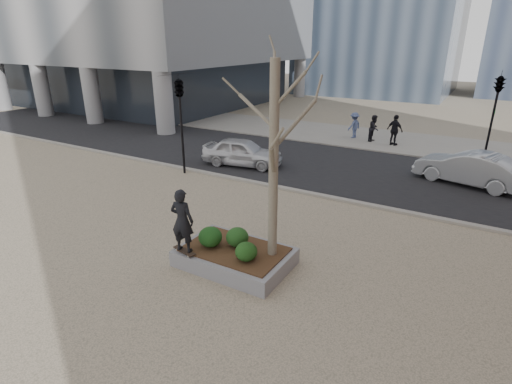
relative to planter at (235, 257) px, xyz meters
The scene contains 18 objects.
ground 1.02m from the planter, behind, with size 120.00×120.00×0.00m, color tan.
street 10.05m from the planter, 95.71° to the left, with size 60.00×8.00×0.02m, color black.
far_sidewalk 17.03m from the planter, 93.37° to the left, with size 60.00×6.00×0.02m, color gray.
planter is the anchor object (origin of this frame).
planter_mulch 0.25m from the planter, ahead, with size 2.70×1.70×0.04m, color #382314.
sycamore_tree 3.71m from the planter, 16.70° to the left, with size 2.80×2.80×6.60m, color gray, non-canonical shape.
shrub_left 0.89m from the planter, 163.03° to the right, with size 0.66×0.66×0.56m, color #133812.
shrub_middle 0.56m from the planter, 99.71° to the left, with size 0.63×0.63×0.54m, color #113715.
shrub_right 0.85m from the planter, 30.84° to the right, with size 0.58×0.58×0.49m, color #153E13.
skateboard 1.40m from the planter, 143.40° to the right, with size 0.78×0.20×0.07m, color black, non-canonical shape.
skateboarder 1.81m from the planter, 143.40° to the right, with size 0.64×0.42×1.77m, color black.
police_car 9.34m from the planter, 121.01° to the left, with size 1.58×3.94×1.34m, color silver.
car_silver 11.70m from the planter, 64.59° to the left, with size 1.51×4.32×1.42m, color #9EA1A6.
pedestrian_a 16.24m from the planter, 91.96° to the left, with size 0.78×0.60×1.60m, color black.
pedestrian_b 16.65m from the planter, 96.49° to the left, with size 1.03×0.59×1.59m, color #485682.
pedestrian_c 15.88m from the planter, 87.30° to the left, with size 1.04×0.43×1.78m, color black.
traffic_light_near 8.82m from the planter, 139.25° to the left, with size 0.60×2.48×4.50m, color black, non-canonical shape.
traffic_light_far 15.73m from the planter, 69.36° to the left, with size 0.60×2.48×4.50m, color black, non-canonical shape.
Camera 1 is at (6.40, -8.04, 5.87)m, focal length 28.00 mm.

